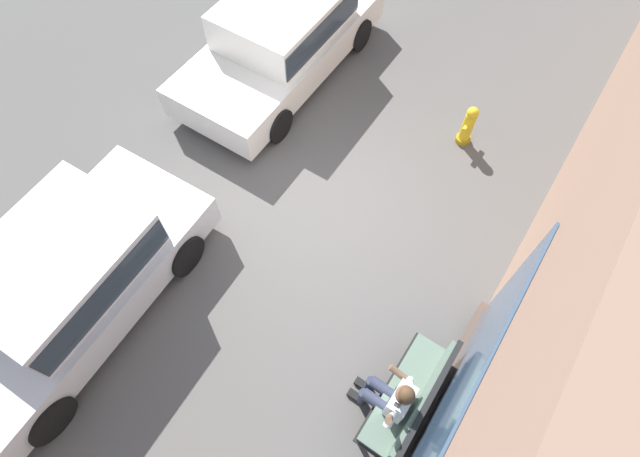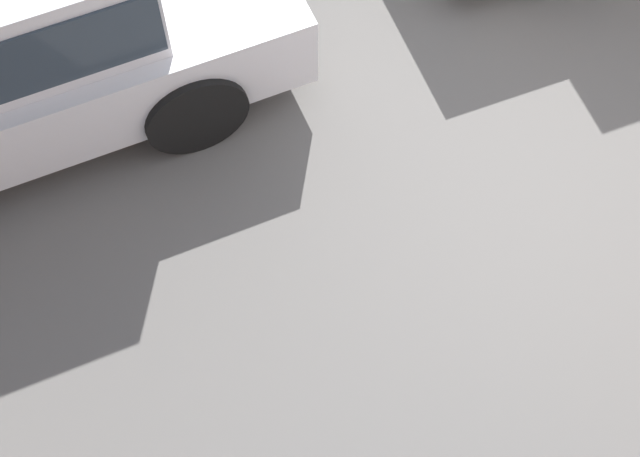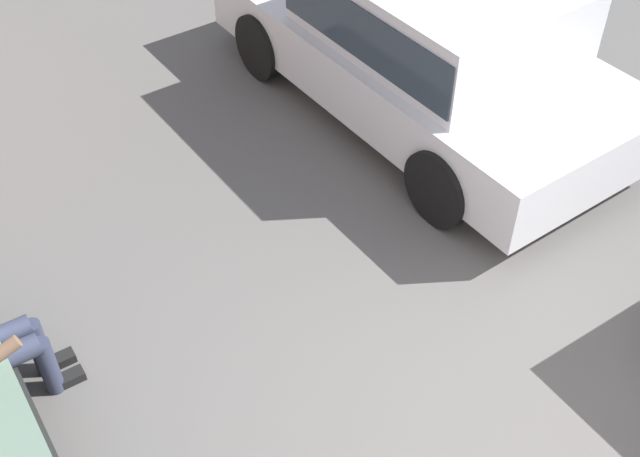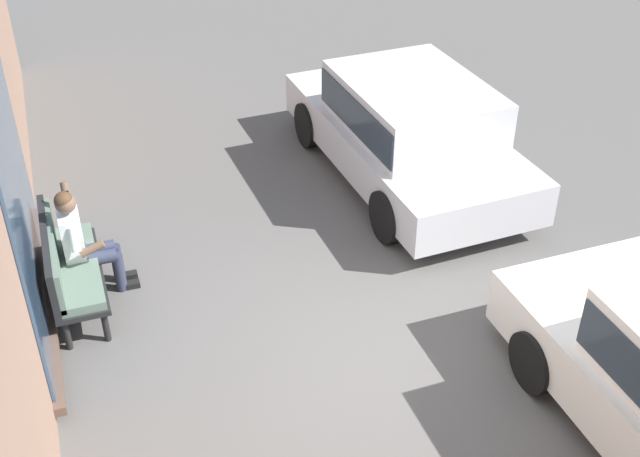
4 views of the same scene
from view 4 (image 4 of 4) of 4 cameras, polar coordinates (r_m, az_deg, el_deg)
name	(u,v)px [view 4 (image 4 of 4)]	position (r m, az deg, el deg)	size (l,w,h in m)	color
ground_plane	(384,358)	(8.27, 4.56, -9.20)	(60.00, 60.00, 0.00)	#565451
bench	(65,264)	(8.99, -17.66, -2.40)	(1.61, 0.55, 0.98)	black
person_on_phone	(83,240)	(9.06, -16.52, -0.82)	(0.73, 0.74, 1.32)	#2D3347
parked_car_mid	(408,126)	(10.86, 6.31, 7.27)	(4.38, 2.14, 1.48)	silver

